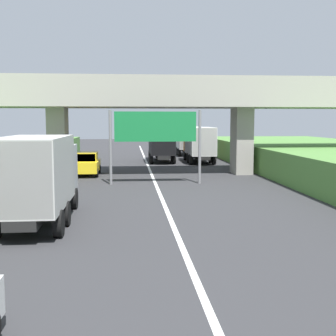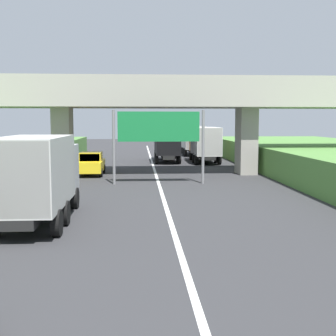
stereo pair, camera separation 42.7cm
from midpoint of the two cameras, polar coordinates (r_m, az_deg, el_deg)
name	(u,v)px [view 2 (the right image)]	position (r m, az deg, el deg)	size (l,w,h in m)	color
lane_centre_stripe	(160,187)	(27.44, -0.63, -2.40)	(0.20, 91.35, 0.01)	white
overpass_bridge	(156,103)	(33.58, -1.23, 8.34)	(40.00, 4.80, 7.22)	#9E998E
overhead_highway_sign	(159,131)	(28.37, -0.77, 4.81)	(5.88, 0.18, 4.72)	slate
truck_silver	(39,174)	(18.22, -15.55, -0.77)	(2.44, 7.30, 3.44)	black
truck_red	(192,139)	(53.11, 3.37, 3.75)	(2.44, 7.30, 3.44)	black
truck_black	(167,142)	(44.15, 0.09, 3.31)	(2.44, 7.30, 3.44)	black
truck_orange	(204,143)	(43.57, 4.96, 3.25)	(2.44, 7.30, 3.44)	black
car_yellow	(91,164)	(33.66, -9.44, 0.55)	(1.86, 4.10, 1.72)	gold
construction_barrel_3	(32,193)	(23.28, -16.53, -3.03)	(0.57, 0.57, 0.90)	orange
construction_barrel_4	(54,179)	(28.46, -13.91, -1.34)	(0.57, 0.57, 0.90)	orange
construction_barrel_5	(66,169)	(33.75, -12.56, -0.18)	(0.57, 0.57, 0.90)	orange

